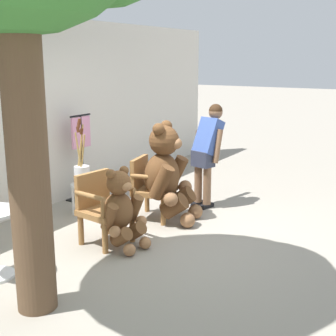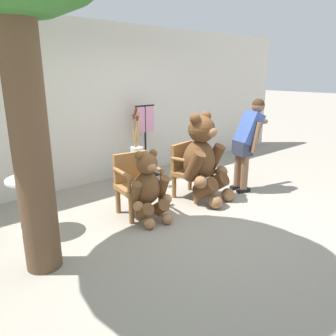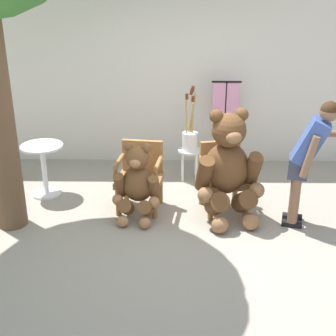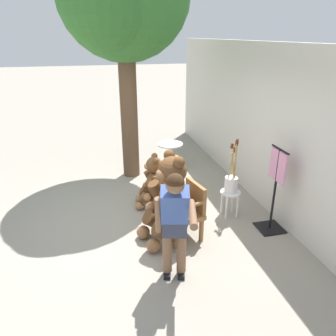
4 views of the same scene
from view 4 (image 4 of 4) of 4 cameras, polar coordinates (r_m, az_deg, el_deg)
ground_plane at (r=5.53m, az=-5.47°, el=-9.55°), size 60.00×60.00×0.00m
back_wall at (r=5.75m, az=18.46°, el=5.93°), size 10.00×0.16×2.80m
wooden_chair_left at (r=5.88m, az=0.16°, el=-2.28°), size 0.62×0.59×0.86m
wooden_chair_right at (r=4.98m, az=3.09°, el=-7.18°), size 0.66×0.63×0.86m
teddy_bear_large at (r=4.79m, az=0.33°, el=-5.47°), size 0.86×0.86×1.38m
teddy_bear_small at (r=5.83m, az=-2.67°, el=-2.37°), size 0.59×0.58×0.97m
person_visitor at (r=3.88m, az=1.18°, el=-8.61°), size 0.83×0.48×1.54m
white_stool at (r=5.65m, az=10.76°, el=-4.99°), size 0.34×0.34×0.46m
brush_bucket at (r=5.52m, az=11.01°, el=-2.26°), size 0.22×0.22×0.93m
round_side_table at (r=7.16m, az=0.35°, el=2.21°), size 0.56×0.56×0.72m
clothing_display_stand at (r=5.28m, az=18.14°, el=-3.38°), size 0.44×0.40×1.36m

